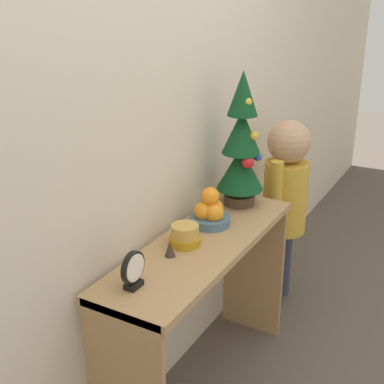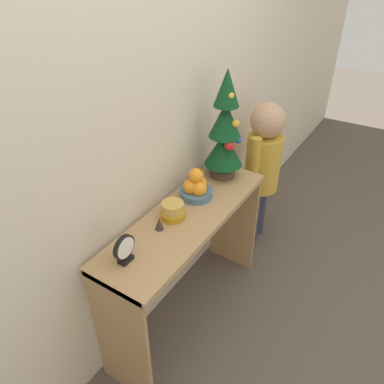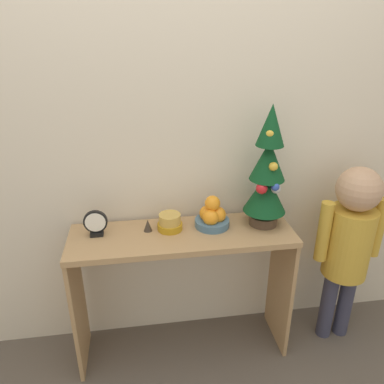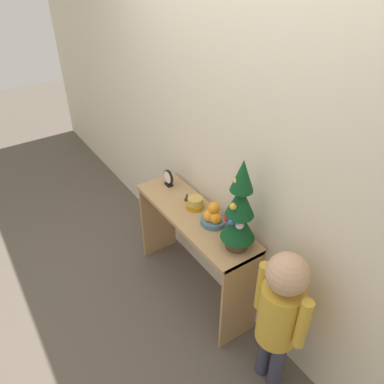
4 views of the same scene
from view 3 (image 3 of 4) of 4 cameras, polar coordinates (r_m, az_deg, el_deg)
name	(u,v)px [view 3 (image 3 of 4)]	position (r m, az deg, el deg)	size (l,w,h in m)	color
ground_plane	(188,371)	(2.21, -0.65, -25.56)	(12.00, 12.00, 0.00)	brown
back_wall	(176,122)	(1.87, -2.51, 10.60)	(7.00, 0.05, 2.50)	beige
console_table	(183,263)	(1.95, -1.44, -10.76)	(1.11, 0.35, 0.75)	tan
mini_tree	(267,173)	(1.86, 11.40, 2.90)	(0.21, 0.21, 0.62)	#4C3828
fruit_bowl	(212,216)	(1.89, 3.08, -3.69)	(0.17, 0.17, 0.17)	#476B84
singing_bowl	(170,222)	(1.88, -3.39, -4.65)	(0.13, 0.13, 0.08)	#B78419
desk_clock	(96,224)	(1.86, -14.47, -4.69)	(0.11, 0.04, 0.13)	black
figurine	(148,225)	(1.88, -6.75, -5.06)	(0.04, 0.04, 0.06)	#382D23
child_figure	(350,237)	(2.16, 22.89, -6.34)	(0.37, 0.24, 1.05)	#38384C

